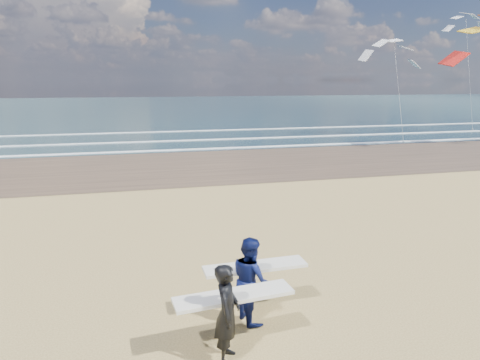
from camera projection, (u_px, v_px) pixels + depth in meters
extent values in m
cube|color=#4C3928|center=(443.00, 152.00, 29.54)|extent=(220.00, 12.00, 0.01)
cube|color=#1B333C|center=(247.00, 106.00, 80.63)|extent=(220.00, 100.00, 0.02)
cube|color=white|center=(402.00, 142.00, 34.08)|extent=(220.00, 0.50, 0.05)
cube|color=white|center=(371.00, 134.00, 38.52)|extent=(220.00, 0.50, 0.05)
cube|color=white|center=(338.00, 127.00, 44.67)|extent=(220.00, 0.50, 0.05)
imported|color=black|center=(227.00, 313.00, 7.39)|extent=(0.62, 0.76, 1.80)
cube|color=white|center=(234.00, 296.00, 7.74)|extent=(2.24, 0.74, 0.07)
imported|color=#0D164B|center=(250.00, 279.00, 8.68)|extent=(0.84, 0.98, 1.78)
cube|color=white|center=(255.00, 266.00, 9.03)|extent=(2.21, 0.59, 0.07)
cube|color=slate|center=(404.00, 142.00, 33.78)|extent=(0.12, 0.12, 0.10)
cube|color=slate|center=(473.00, 129.00, 42.58)|extent=(0.12, 0.12, 0.10)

